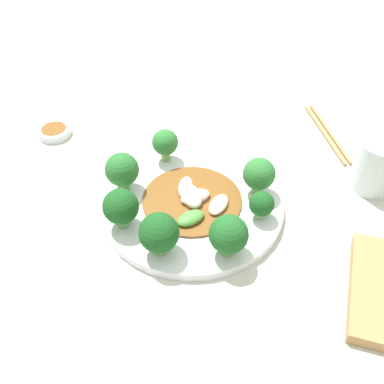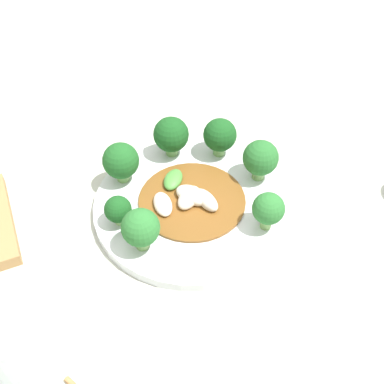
# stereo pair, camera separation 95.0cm
# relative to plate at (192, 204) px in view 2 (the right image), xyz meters

# --- Properties ---
(ground_plane) EXTENTS (8.00, 8.00, 0.00)m
(ground_plane) POSITION_rel_plate_xyz_m (-0.05, 0.03, -0.73)
(ground_plane) COLOR #B7B2A8
(table) EXTENTS (0.96, 0.91, 0.72)m
(table) POSITION_rel_plate_xyz_m (-0.05, 0.03, -0.37)
(table) COLOR #B7BCAD
(table) RESTS_ON ground_plane
(plate) EXTENTS (0.31, 0.31, 0.02)m
(plate) POSITION_rel_plate_xyz_m (0.00, 0.00, 0.00)
(plate) COLOR silver
(plate) RESTS_ON table
(broccoli_east) EXTENTS (0.06, 0.06, 0.07)m
(broccoli_east) POSITION_rel_plate_xyz_m (0.12, 0.02, 0.05)
(broccoli_east) COLOR #70A356
(broccoli_east) RESTS_ON plate
(broccoli_southwest) EXTENTS (0.05, 0.05, 0.07)m
(broccoli_southwest) POSITION_rel_plate_xyz_m (-0.09, -0.06, 0.05)
(broccoli_southwest) COLOR #70A356
(broccoli_southwest) RESTS_ON plate
(broccoli_northeast) EXTENTS (0.06, 0.06, 0.07)m
(broccoli_northeast) POSITION_rel_plate_xyz_m (0.08, 0.09, 0.05)
(broccoli_northeast) COLOR #70A356
(broccoli_northeast) RESTS_ON plate
(broccoli_northwest) EXTENTS (0.06, 0.06, 0.07)m
(broccoli_northwest) POSITION_rel_plate_xyz_m (-0.09, 0.08, 0.05)
(broccoli_northwest) COLOR #70A356
(broccoli_northwest) RESTS_ON plate
(broccoli_southeast) EXTENTS (0.05, 0.05, 0.06)m
(broccoli_southeast) POSITION_rel_plate_xyz_m (0.09, -0.08, 0.05)
(broccoli_southeast) COLOR #7AAD5B
(broccoli_southeast) RESTS_ON plate
(broccoli_north) EXTENTS (0.06, 0.06, 0.07)m
(broccoli_north) POSITION_rel_plate_xyz_m (-0.00, 0.12, 0.05)
(broccoli_north) COLOR #70A356
(broccoli_north) RESTS_ON plate
(broccoli_west) EXTENTS (0.04, 0.04, 0.05)m
(broccoli_west) POSITION_rel_plate_xyz_m (-0.12, -0.01, 0.04)
(broccoli_west) COLOR #89B76B
(broccoli_west) RESTS_ON plate
(stirfry_center) EXTENTS (0.17, 0.17, 0.02)m
(stirfry_center) POSITION_rel_plate_xyz_m (-0.00, 0.00, 0.01)
(stirfry_center) COLOR brown
(stirfry_center) RESTS_ON plate
(drinking_glass) EXTENTS (0.08, 0.08, 0.09)m
(drinking_glass) POSITION_rel_plate_xyz_m (-0.27, -0.18, 0.04)
(drinking_glass) COLOR silver
(drinking_glass) RESTS_ON table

